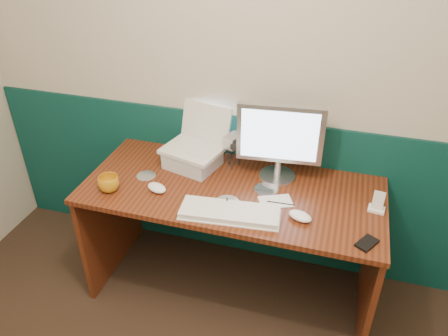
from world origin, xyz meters
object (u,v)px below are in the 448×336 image
(desk, at_px, (231,241))
(mug, at_px, (109,183))
(laptop, at_px, (191,131))
(camcorder, at_px, (233,151))
(keyboard, at_px, (230,213))
(monitor, at_px, (280,142))

(desk, distance_m, mug, 0.77)
(laptop, xyz_separation_m, mug, (-0.34, -0.36, -0.18))
(mug, distance_m, camcorder, 0.71)
(keyboard, height_order, mug, mug)
(monitor, distance_m, camcorder, 0.30)
(monitor, height_order, mug, monitor)
(camcorder, bearing_deg, desk, -54.39)
(keyboard, relative_size, mug, 4.36)
(desk, distance_m, laptop, 0.68)
(laptop, xyz_separation_m, monitor, (0.49, 0.02, -0.00))
(laptop, distance_m, camcorder, 0.27)
(laptop, relative_size, camcorder, 1.63)
(desk, distance_m, monitor, 0.66)
(mug, bearing_deg, desk, 18.12)
(laptop, height_order, keyboard, laptop)
(desk, relative_size, camcorder, 8.21)
(monitor, distance_m, mug, 0.93)
(keyboard, bearing_deg, laptop, 125.25)
(camcorder, bearing_deg, laptop, -142.12)
(monitor, xyz_separation_m, camcorder, (-0.27, 0.04, -0.13))
(desk, height_order, mug, mug)
(laptop, distance_m, keyboard, 0.54)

